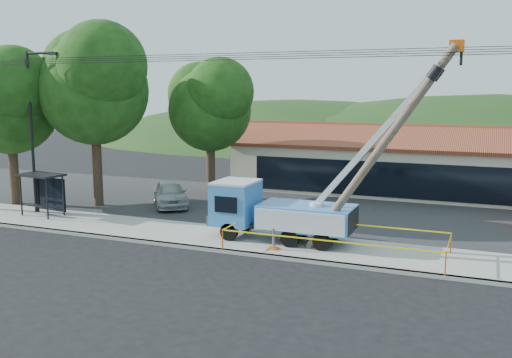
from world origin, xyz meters
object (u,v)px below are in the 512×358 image
object	(u,v)px
leaning_pole	(385,143)
car_silver	(171,208)
bus_shelter	(44,185)
utility_truck	(279,209)

from	to	relation	value
leaning_pole	car_silver	size ratio (longest dim) A/B	1.92
bus_shelter	utility_truck	bearing A→B (deg)	6.53
utility_truck	bus_shelter	size ratio (longest dim) A/B	4.22
utility_truck	car_silver	xyz separation A→B (m)	(-8.69, 4.93, -1.58)
utility_truck	bus_shelter	bearing A→B (deg)	179.79
leaning_pole	car_silver	bearing A→B (deg)	157.42
utility_truck	bus_shelter	world-z (taller)	utility_truck
bus_shelter	car_silver	size ratio (longest dim) A/B	0.56
car_silver	bus_shelter	bearing A→B (deg)	-171.49
leaning_pole	car_silver	distance (m)	15.35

